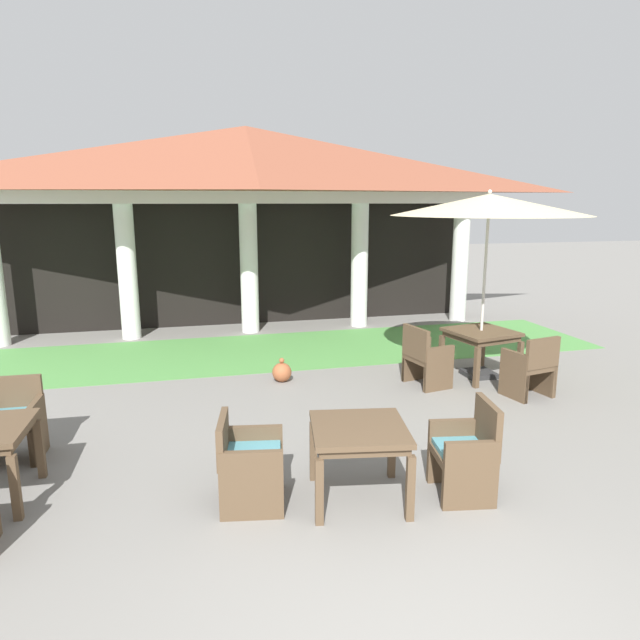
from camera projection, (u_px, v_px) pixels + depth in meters
The scene contains 11 objects.
background_pavilion at pixel (246, 176), 11.08m from camera, with size 10.68×2.72×4.11m.
lawn_strip at pixel (262, 351), 10.10m from camera, with size 12.48×2.62×0.01m, color #519347.
patio_chair_near_foreground_north at pixel (13, 422), 5.84m from camera, with size 0.57×0.54×0.85m.
patio_table_mid_left at pixel (359, 437), 4.99m from camera, with size 0.97×0.97×0.71m.
patio_chair_mid_left_west at pixel (248, 462), 4.96m from camera, with size 0.65×0.68×0.82m.
patio_chair_mid_left_east at pixel (466, 454), 5.11m from camera, with size 0.59×0.63×0.90m.
patio_table_mid_right at pixel (481, 337), 8.56m from camera, with size 1.06×1.06×0.73m.
patio_umbrella_mid_right at pixel (489, 206), 8.15m from camera, with size 2.89×2.89×2.84m.
patio_chair_mid_right_south at pixel (531, 367), 7.70m from camera, with size 0.67×0.61×0.88m.
patio_chair_mid_right_west at pixel (425, 358), 8.18m from camera, with size 0.60×0.70×0.90m.
terracotta_urn at pixel (282, 372), 8.40m from camera, with size 0.29×0.29×0.37m.
Camera 1 is at (-1.32, -2.29, 2.68)m, focal length 31.25 mm.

